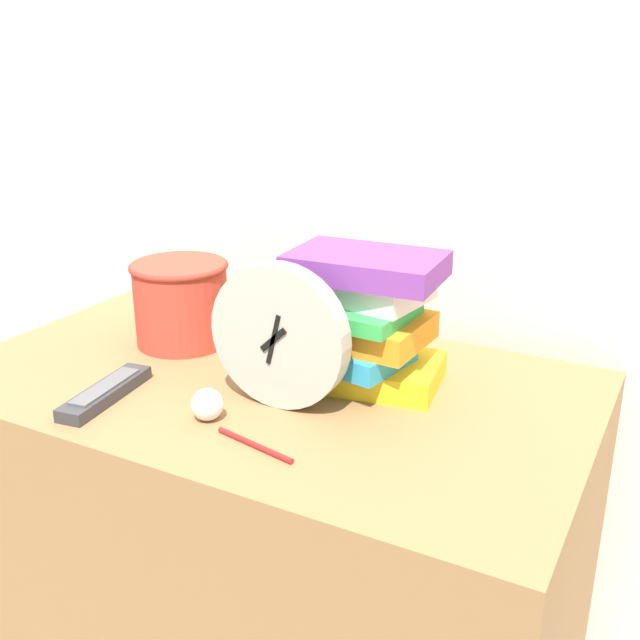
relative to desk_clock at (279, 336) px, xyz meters
The scene contains 8 objects.
wall_back 0.56m from the desk_clock, 98.68° to the left, with size 6.00×0.04×2.40m.
desk 0.50m from the desk_clock, 133.92° to the left, with size 1.03×0.61×0.76m.
desk_clock is the anchor object (origin of this frame).
book_stack 0.15m from the desk_clock, 60.14° to the left, with size 0.25×0.19×0.22m.
basket 0.32m from the desk_clock, 154.88° to the left, with size 0.18×0.18×0.15m.
tv_remote 0.29m from the desk_clock, 155.85° to the right, with size 0.07×0.19×0.02m.
crumpled_paper_ball 0.14m from the desk_clock, 127.00° to the right, with size 0.05×0.05×0.05m.
pen 0.17m from the desk_clock, 73.96° to the right, with size 0.13×0.04×0.01m.
Camera 1 is at (0.60, -0.64, 1.26)m, focal length 42.00 mm.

